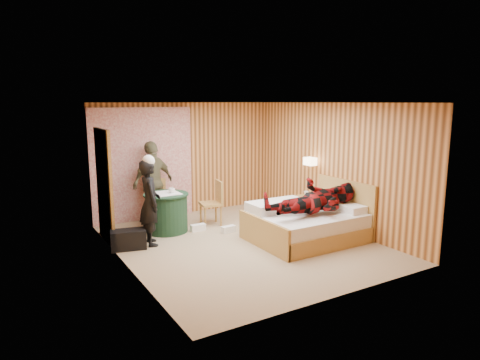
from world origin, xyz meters
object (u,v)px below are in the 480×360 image
man_at_table (153,182)px  chair_far (156,198)px  chair_near (214,199)px  man_on_bed (316,191)px  bed (306,224)px  nightstand (310,209)px  round_table (167,212)px  wall_lamp (310,161)px  duffel_bag (128,239)px  woman_standing (150,203)px

man_at_table → chair_far: bearing=101.7°
chair_near → man_on_bed: (1.02, -1.98, 0.42)m
bed → chair_far: 3.18m
nightstand → man_on_bed: size_ratio=0.33×
bed → man_at_table: bearing=129.0°
round_table → chair_far: (0.03, 0.68, 0.15)m
wall_lamp → duffel_bag: size_ratio=0.44×
bed → duffel_bag: (-2.98, 1.16, -0.13)m
nightstand → chair_near: size_ratio=0.64×
duffel_bag → man_on_bed: bearing=-11.7°
bed → nightstand: bearing=46.8°
woman_standing → man_at_table: bearing=-13.4°
bed → duffel_bag: size_ratio=3.30×
bed → nightstand: bed is taller
wall_lamp → man_at_table: 3.29m
chair_near → duffel_bag: chair_near is taller
nightstand → round_table: (-2.79, 0.98, 0.09)m
chair_near → man_at_table: man_at_table is taller
wall_lamp → man_at_table: (-2.83, 1.63, -0.44)m
chair_far → chair_near: 1.23m
bed → round_table: bearing=138.8°
woman_standing → chair_near: bearing=-62.2°
bed → nightstand: size_ratio=3.32×
chair_near → man_at_table: (-1.03, 0.76, 0.33)m
man_at_table → man_on_bed: 3.42m
bed → man_at_table: size_ratio=1.14×
duffel_bag → man_on_bed: size_ratio=0.34×
bed → chair_far: (-2.00, 2.46, 0.24)m
wall_lamp → round_table: (-2.83, 0.90, -0.91)m
wall_lamp → bed: (-0.80, -0.88, -1.00)m
wall_lamp → man_on_bed: man_on_bed is taller
wall_lamp → chair_far: size_ratio=0.28×
bed → nightstand: 1.10m
bed → round_table: (-2.03, 1.78, 0.09)m
round_table → chair_far: size_ratio=0.94×
round_table → chair_near: (1.03, -0.03, 0.14)m
chair_far → duffel_bag: chair_far is taller
chair_far → man_at_table: (-0.03, 0.05, 0.32)m
round_table → chair_far: chair_far is taller
bed → man_at_table: man_at_table is taller
chair_far → woman_standing: size_ratio=0.61×
man_at_table → man_on_bed: (2.06, -2.74, 0.09)m
wall_lamp → bed: 1.55m
man_at_table → bed: bearing=107.1°
wall_lamp → woman_standing: (-3.35, 0.32, -0.53)m
wall_lamp → nightstand: wall_lamp is taller
woman_standing → chair_far: bearing=-15.3°
chair_far → woman_standing: 1.40m
woman_standing → man_on_bed: 2.95m
woman_standing → man_at_table: size_ratio=0.89×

